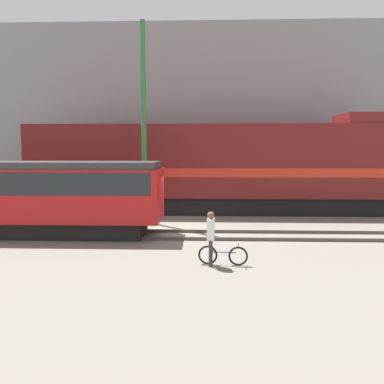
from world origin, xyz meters
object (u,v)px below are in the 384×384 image
(bicycle, at_px, (223,255))
(person, at_px, (211,233))
(streetcar, at_px, (19,193))
(utility_pole_left, at_px, (144,124))
(freight_locomotive, at_px, (212,167))

(bicycle, relative_size, person, 0.91)
(streetcar, distance_m, utility_pole_left, 6.64)
(bicycle, bearing_deg, freight_locomotive, 90.97)
(bicycle, bearing_deg, utility_pole_left, 117.15)
(streetcar, distance_m, person, 9.17)
(streetcar, height_order, person, streetcar)
(person, bearing_deg, utility_pole_left, 114.25)
(person, xyz_separation_m, utility_pole_left, (-3.25, 7.23, 3.90))
(freight_locomotive, xyz_separation_m, bicycle, (0.17, -10.26, -2.35))
(freight_locomotive, relative_size, streetcar, 1.70)
(bicycle, height_order, person, person)
(utility_pole_left, bearing_deg, freight_locomotive, 42.14)
(freight_locomotive, height_order, bicycle, freight_locomotive)
(freight_locomotive, height_order, person, freight_locomotive)
(freight_locomotive, xyz_separation_m, utility_pole_left, (-3.48, -3.14, 2.30))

